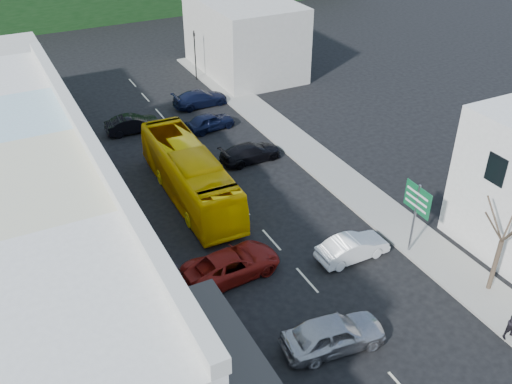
# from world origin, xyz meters

# --- Properties ---
(ground) EXTENTS (120.00, 120.00, 0.00)m
(ground) POSITION_xyz_m (0.00, 0.00, 0.00)
(ground) COLOR black
(ground) RESTS_ON ground
(sidewalk_left) EXTENTS (3.00, 52.00, 0.15)m
(sidewalk_left) POSITION_xyz_m (-7.50, 10.00, 0.07)
(sidewalk_left) COLOR gray
(sidewalk_left) RESTS_ON ground
(sidewalk_right) EXTENTS (3.00, 52.00, 0.15)m
(sidewalk_right) POSITION_xyz_m (7.50, 10.00, 0.07)
(sidewalk_right) COLOR gray
(sidewalk_right) RESTS_ON ground
(shopfront_row) EXTENTS (8.25, 30.00, 8.00)m
(shopfront_row) POSITION_xyz_m (-12.49, 5.00, 4.00)
(shopfront_row) COLOR silver
(shopfront_row) RESTS_ON ground
(distant_block_right) EXTENTS (8.00, 12.00, 7.00)m
(distant_block_right) POSITION_xyz_m (11.00, 30.00, 3.50)
(distant_block_right) COLOR #B7B2A8
(distant_block_right) RESTS_ON ground
(bus) EXTENTS (2.75, 11.65, 3.10)m
(bus) POSITION_xyz_m (-2.43, 10.62, 1.55)
(bus) COLOR #FAC502
(bus) RESTS_ON ground
(car_silver) EXTENTS (4.59, 2.32, 1.40)m
(car_silver) POSITION_xyz_m (-1.39, -4.51, 0.70)
(car_silver) COLOR #B0AFB4
(car_silver) RESTS_ON ground
(car_white) EXTENTS (4.41, 1.83, 1.40)m
(car_white) POSITION_xyz_m (3.22, 0.51, 0.70)
(car_white) COLOR white
(car_white) RESTS_ON ground
(car_red) EXTENTS (4.74, 2.26, 1.40)m
(car_red) POSITION_xyz_m (-3.38, 2.22, 0.70)
(car_red) COLOR maroon
(car_red) RESTS_ON ground
(car_black_near) EXTENTS (4.57, 2.02, 1.40)m
(car_black_near) POSITION_xyz_m (3.22, 13.15, 0.70)
(car_black_near) COLOR black
(car_black_near) RESTS_ON ground
(car_navy_mid) EXTENTS (4.61, 2.39, 1.40)m
(car_navy_mid) POSITION_xyz_m (2.61, 19.22, 0.70)
(car_navy_mid) COLOR black
(car_navy_mid) RESTS_ON ground
(car_black_far) EXTENTS (4.46, 1.96, 1.40)m
(car_black_far) POSITION_xyz_m (-3.02, 21.60, 0.70)
(car_black_far) COLOR black
(car_black_far) RESTS_ON ground
(car_navy_far) EXTENTS (4.56, 1.99, 1.40)m
(car_navy_far) POSITION_xyz_m (3.74, 23.97, 0.70)
(car_navy_far) COLOR black
(car_navy_far) RESTS_ON ground
(pedestrian_left) EXTENTS (0.58, 0.70, 1.70)m
(pedestrian_left) POSITION_xyz_m (-6.50, 2.07, 1.00)
(pedestrian_left) COLOR black
(pedestrian_left) RESTS_ON sidewalk_left
(direction_sign) EXTENTS (0.31, 2.02, 4.46)m
(direction_sign) POSITION_xyz_m (6.39, -0.55, 2.23)
(direction_sign) COLOR #0E5A30
(direction_sign) RESTS_ON ground
(street_tree) EXTENTS (2.52, 2.52, 6.35)m
(street_tree) POSITION_xyz_m (8.00, -4.95, 3.18)
(street_tree) COLOR #3B2F25
(street_tree) RESTS_ON ground
(traffic_signal) EXTENTS (0.48, 0.95, 4.76)m
(traffic_signal) POSITION_xyz_m (5.80, 30.02, 2.38)
(traffic_signal) COLOR black
(traffic_signal) RESTS_ON ground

